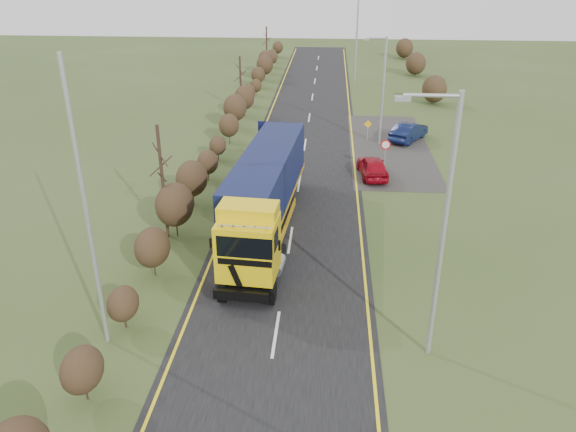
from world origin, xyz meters
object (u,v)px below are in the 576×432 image
(lorry, at_px, (264,191))
(car_blue_sedan, at_px, (409,132))
(car_red_hatchback, at_px, (373,167))
(streetlight_near, at_px, (441,222))
(speed_sign, at_px, (385,150))

(lorry, distance_m, car_blue_sedan, 19.52)
(car_red_hatchback, relative_size, streetlight_near, 0.41)
(car_red_hatchback, distance_m, streetlight_near, 18.86)
(lorry, xyz_separation_m, car_red_hatchback, (6.22, 8.69, -1.65))
(car_blue_sedan, bearing_deg, speed_sign, 102.86)
(car_blue_sedan, height_order, streetlight_near, streetlight_near)
(car_red_hatchback, xyz_separation_m, speed_sign, (0.80, 0.48, 1.01))
(lorry, distance_m, car_red_hatchback, 10.81)
(car_red_hatchback, bearing_deg, speed_sign, -156.00)
(car_red_hatchback, relative_size, speed_sign, 1.69)
(lorry, bearing_deg, car_blue_sedan, 65.23)
(streetlight_near, bearing_deg, lorry, 126.60)
(car_blue_sedan, xyz_separation_m, speed_sign, (-2.55, -7.77, 0.98))
(car_blue_sedan, bearing_deg, car_red_hatchback, 98.94)
(car_blue_sedan, height_order, speed_sign, speed_sign)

